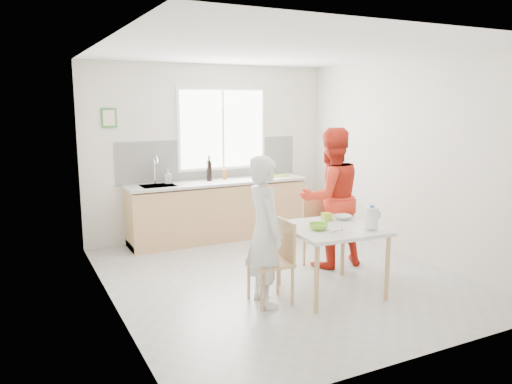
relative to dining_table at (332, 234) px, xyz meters
The scene contains 21 objects.
ground 1.02m from the dining_table, 110.30° to the left, with size 4.50×4.50×0.00m, color #B7B7B2.
room_shell 1.22m from the dining_table, 110.30° to the left, with size 4.50×4.50×4.50m.
window 3.10m from the dining_table, 91.18° to the left, with size 1.50×0.06×1.30m.
backsplash 3.00m from the dining_table, 95.06° to the left, with size 3.00×0.02×0.65m, color white.
picture_frame 3.66m from the dining_table, 121.65° to the left, with size 0.22×0.03×0.28m.
kitchen_counter 2.68m from the dining_table, 95.69° to the left, with size 2.84×0.64×1.37m.
dining_table is the anchor object (origin of this frame).
chair_left 0.71m from the dining_table, behind, with size 0.44×0.44×0.89m.
chair_far 0.91m from the dining_table, 63.22° to the left, with size 0.45×0.45×0.92m.
person_white 0.82m from the dining_table, behind, with size 0.58×0.38×1.59m, color silver.
person_red 0.99m from the dining_table, 56.09° to the left, with size 0.88×0.68×1.81m, color red.
bowl_green 0.23m from the dining_table, 169.62° to the right, with size 0.21×0.21×0.07m, color #7ECD2F.
bowl_white 0.40m from the dining_table, 36.15° to the left, with size 0.21×0.21×0.05m, color silver.
milk_jug 0.48m from the dining_table, 44.48° to the right, with size 0.20×0.14×0.25m.
green_box 0.32m from the dining_table, 66.69° to the left, with size 0.10×0.10×0.09m, color #93B529.
spoon 0.25m from the dining_table, 113.64° to the right, with size 0.01×0.01×0.16m, color #A5A5AA.
cutting_board 2.81m from the dining_table, 73.17° to the left, with size 0.35×0.25×0.01m, color #9AC82E.
wine_bottle_a 2.80m from the dining_table, 97.82° to the left, with size 0.07×0.07×0.32m, color black.
wine_bottle_b 2.76m from the dining_table, 98.00° to the left, with size 0.07×0.07×0.30m, color black.
jar_amber 2.77m from the dining_table, 92.30° to the left, with size 0.06×0.06×0.16m, color #965F20.
soap_bottle 2.98m from the dining_table, 110.13° to the left, with size 0.09×0.10×0.21m, color #999999.
Camera 1 is at (-2.90, -5.11, 2.13)m, focal length 35.00 mm.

